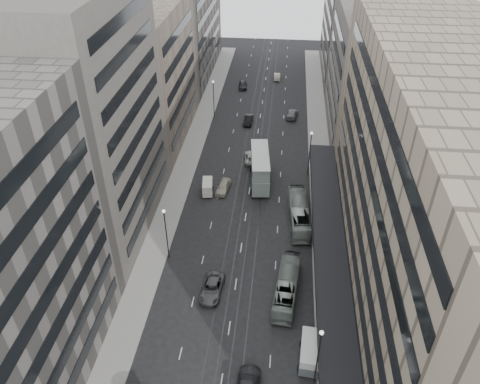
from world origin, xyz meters
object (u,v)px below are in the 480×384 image
at_px(vw_microbus, 310,352).
at_px(panel_van, 208,187).
at_px(bus_far, 299,213).
at_px(sedan_2, 212,288).
at_px(bus_near, 287,286).
at_px(double_decker, 260,168).

bearing_deg(vw_microbus, panel_van, 122.19).
xyz_separation_m(bus_far, vw_microbus, (1.16, -24.13, -0.16)).
bearing_deg(vw_microbus, sedan_2, 148.48).
height_order(bus_near, panel_van, bus_near).
bearing_deg(double_decker, vw_microbus, -82.95).
relative_size(double_decker, sedan_2, 1.89).
bearing_deg(vw_microbus, bus_near, 110.04).
height_order(double_decker, sedan_2, double_decker).
bearing_deg(bus_far, sedan_2, 50.42).
distance_m(double_decker, vw_microbus, 34.92).
bearing_deg(sedan_2, bus_near, 7.88).
bearing_deg(double_decker, panel_van, -160.36).
distance_m(vw_microbus, panel_van, 34.08).
bearing_deg(sedan_2, panel_van, 104.46).
height_order(bus_far, sedan_2, bus_far).
bearing_deg(vw_microbus, bus_far, 96.97).
relative_size(bus_near, panel_van, 2.88).
distance_m(bus_far, double_decker, 11.94).
bearing_deg(bus_near, bus_far, -89.66).
xyz_separation_m(double_decker, vw_microbus, (7.70, -34.02, -1.54)).
xyz_separation_m(vw_microbus, sedan_2, (-12.04, 8.67, -0.69)).
xyz_separation_m(bus_near, bus_far, (1.48, 14.84, 0.12)).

